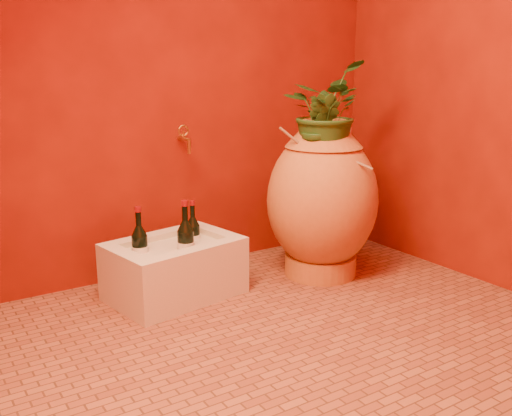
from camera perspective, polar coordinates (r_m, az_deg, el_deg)
floor at (r=2.58m, az=3.02°, el=-12.13°), size 2.50×2.50×0.00m
wall_back at (r=3.18m, az=-7.70°, el=16.00°), size 2.50×0.02×2.50m
wall_right at (r=3.21m, az=22.42°, el=15.07°), size 0.02×2.00×2.50m
amphora at (r=3.12m, az=6.63°, el=0.87°), size 0.61×0.61×0.86m
stone_basin at (r=2.91m, az=-8.14°, el=-6.13°), size 0.69×0.53×0.29m
wine_bottle_a at (r=2.81m, az=-7.03°, el=-3.68°), size 0.08×0.08×0.35m
wine_bottle_b at (r=2.99m, az=-6.30°, el=-2.90°), size 0.07×0.07×0.30m
wine_bottle_c at (r=2.81m, az=-11.53°, el=-4.04°), size 0.08×0.08×0.33m
wall_tap at (r=3.12m, az=-7.15°, el=6.98°), size 0.07×0.14×0.15m
plant_main at (r=3.03m, az=6.76°, el=9.68°), size 0.61×0.60×0.51m
plant_side at (r=2.95m, az=6.44°, el=7.94°), size 0.24×0.25×0.36m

